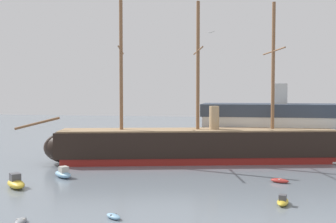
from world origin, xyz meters
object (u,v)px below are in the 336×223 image
object	(u,v)px
dinghy_foreground_left	(21,221)
motorboat_mid_right	(283,201)
dinghy_near_centre	(113,216)
motorboat_distant_centre	(198,150)
motorboat_alongside_bow	(63,174)
tall_ship	(198,145)
seagull_in_flight	(210,32)
motorboat_mid_left	(16,183)
dinghy_alongside_stern	(280,181)
dockside_warehouse_right	(300,130)
dinghy_far_right	(333,163)

from	to	relation	value
dinghy_foreground_left	motorboat_mid_right	size ratio (longest dim) A/B	0.74
dinghy_near_centre	motorboat_distant_centre	xyz separation A→B (m)	(3.99, 48.88, 0.18)
motorboat_alongside_bow	tall_ship	bearing A→B (deg)	42.30
motorboat_mid_right	seagull_in_flight	distance (m)	22.50
motorboat_alongside_bow	motorboat_distant_centre	world-z (taller)	motorboat_alongside_bow
tall_ship	motorboat_alongside_bow	bearing A→B (deg)	-137.70
motorboat_distant_centre	motorboat_mid_left	bearing A→B (deg)	-119.88
dinghy_near_centre	dinghy_alongside_stern	distance (m)	28.17
dockside_warehouse_right	motorboat_distant_centre	bearing A→B (deg)	179.41
motorboat_distant_centre	seagull_in_flight	distance (m)	52.67
motorboat_mid_left	dinghy_alongside_stern	bearing A→B (deg)	15.09
dinghy_alongside_stern	dockside_warehouse_right	size ratio (longest dim) A/B	0.06
motorboat_mid_left	seagull_in_flight	world-z (taller)	seagull_in_flight
dockside_warehouse_right	tall_ship	bearing A→B (deg)	-148.73
dinghy_alongside_stern	dinghy_foreground_left	bearing A→B (deg)	-139.85
motorboat_mid_right	motorboat_distant_centre	size ratio (longest dim) A/B	1.06
motorboat_mid_right	seagull_in_flight	xyz separation A→B (m)	(-8.26, -8.36, 19.18)
seagull_in_flight	motorboat_distant_centre	bearing A→B (deg)	97.33
dinghy_far_right	motorboat_distant_centre	size ratio (longest dim) A/B	0.72
dinghy_near_centre	seagull_in_flight	distance (m)	21.93
motorboat_mid_right	dinghy_foreground_left	bearing A→B (deg)	-156.48
motorboat_distant_centre	dinghy_far_right	bearing A→B (deg)	-21.46
motorboat_distant_centre	dockside_warehouse_right	size ratio (longest dim) A/B	0.07
tall_ship	seagull_in_flight	world-z (taller)	tall_ship
tall_ship	motorboat_mid_left	bearing A→B (deg)	-132.65
dinghy_foreground_left	motorboat_distant_centre	bearing A→B (deg)	76.13
dinghy_foreground_left	dinghy_far_right	xyz separation A→B (m)	(39.87, 41.61, -0.03)
tall_ship	motorboat_mid_right	world-z (taller)	tall_ship
dinghy_near_centre	motorboat_mid_right	bearing A→B (deg)	24.91
tall_ship	dinghy_foreground_left	size ratio (longest dim) A/B	25.92
dinghy_foreground_left	dinghy_far_right	distance (m)	57.63
motorboat_alongside_bow	dinghy_alongside_stern	bearing A→B (deg)	4.53
seagull_in_flight	dockside_warehouse_right	bearing A→B (deg)	71.48
dinghy_alongside_stern	motorboat_distant_centre	bearing A→B (deg)	118.39
motorboat_mid_right	tall_ship	bearing A→B (deg)	116.05
motorboat_alongside_bow	seagull_in_flight	world-z (taller)	seagull_in_flight
motorboat_alongside_bow	seagull_in_flight	xyz separation A→B (m)	(24.74, -17.58, 19.00)
dockside_warehouse_right	motorboat_alongside_bow	bearing A→B (deg)	-143.02
motorboat_mid_right	dockside_warehouse_right	distance (m)	41.16
dinghy_far_right	dinghy_alongside_stern	bearing A→B (deg)	-123.18
motorboat_distant_centre	dockside_warehouse_right	bearing A→B (deg)	-0.59
dinghy_far_right	dockside_warehouse_right	bearing A→B (deg)	113.46
motorboat_mid_right	seagull_in_flight	world-z (taller)	seagull_in_flight
motorboat_distant_centre	seagull_in_flight	bearing A→B (deg)	-82.67
dinghy_foreground_left	dockside_warehouse_right	bearing A→B (deg)	55.77
tall_ship	dinghy_alongside_stern	bearing A→B (deg)	-47.28
dinghy_foreground_left	dinghy_near_centre	distance (m)	9.50
dinghy_foreground_left	motorboat_alongside_bow	world-z (taller)	motorboat_alongside_bow
motorboat_distant_centre	dinghy_foreground_left	bearing A→B (deg)	-103.87
motorboat_mid_left	seagull_in_flight	size ratio (longest dim) A/B	4.78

